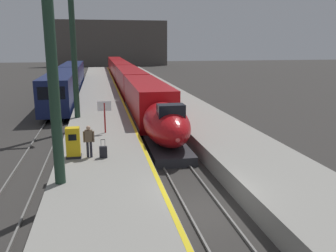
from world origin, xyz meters
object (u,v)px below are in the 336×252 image
highspeed_train_main (125,76)px  rolling_suitcase (103,152)px  station_column_mid (73,39)px  station_column_near (51,36)px  ticket_machine_yellow (73,144)px  passenger_near_edge (89,139)px  departure_info_board (104,110)px  regional_train_adjacent (68,80)px

highspeed_train_main → rolling_suitcase: size_ratio=76.93×
highspeed_train_main → station_column_mid: size_ratio=7.30×
station_column_near → ticket_machine_yellow: (0.30, 3.44, -5.32)m
station_column_mid → rolling_suitcase: bearing=-80.3°
passenger_near_edge → rolling_suitcase: size_ratio=1.72×
highspeed_train_main → passenger_near_edge: size_ratio=44.70×
passenger_near_edge → rolling_suitcase: bearing=-15.6°
passenger_near_edge → departure_info_board: (0.92, 5.17, 0.52)m
station_column_near → rolling_suitcase: bearing=59.9°
highspeed_train_main → ticket_machine_yellow: 37.40m
highspeed_train_main → station_column_near: 41.16m
passenger_near_edge → highspeed_train_main: bearing=82.7°
regional_train_adjacent → station_column_near: size_ratio=3.66×
passenger_near_edge → rolling_suitcase: 1.00m
passenger_near_edge → ticket_machine_yellow: passenger_near_edge is taller
station_column_near → regional_train_adjacent: bearing=93.7°
ticket_machine_yellow → highspeed_train_main: bearing=81.5°
regional_train_adjacent → station_column_near: bearing=-86.3°
station_column_near → passenger_near_edge: 6.15m
station_column_near → station_column_mid: size_ratio=0.97×
highspeed_train_main → rolling_suitcase: highspeed_train_main is taller
ticket_machine_yellow → departure_info_board: 5.39m
regional_train_adjacent → rolling_suitcase: (4.06, -31.38, -0.77)m
regional_train_adjacent → station_column_near: (2.25, -34.49, 4.98)m
passenger_near_edge → ticket_machine_yellow: 0.85m
rolling_suitcase → ticket_machine_yellow: size_ratio=0.61×
highspeed_train_main → ticket_machine_yellow: size_ratio=47.22×
highspeed_train_main → departure_info_board: size_ratio=35.63×
station_column_mid → rolling_suitcase: (1.86, -10.91, -5.83)m
regional_train_adjacent → ticket_machine_yellow: bearing=-85.3°
highspeed_train_main → departure_info_board: 32.17m
rolling_suitcase → regional_train_adjacent: bearing=97.4°
regional_train_adjacent → rolling_suitcase: bearing=-82.6°
highspeed_train_main → departure_info_board: highspeed_train_main is taller
station_column_near → departure_info_board: bearing=76.6°
station_column_mid → departure_info_board: bearing=-69.4°
station_column_near → departure_info_board: (2.03, 8.48, -4.55)m
regional_train_adjacent → ticket_machine_yellow: 31.16m
passenger_near_edge → ticket_machine_yellow: bearing=170.9°
station_column_mid → ticket_machine_yellow: bearing=-88.1°
passenger_near_edge → departure_info_board: 5.28m
highspeed_train_main → rolling_suitcase: 37.53m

